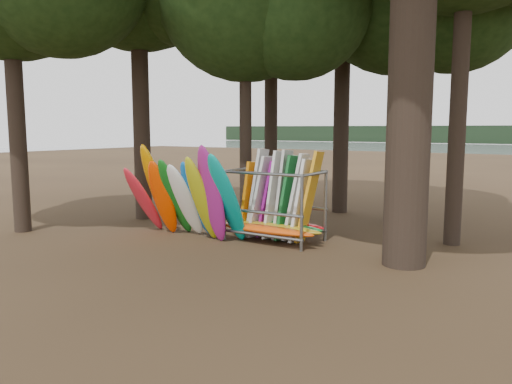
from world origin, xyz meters
The scene contains 4 objects.
ground centered at (0.00, 0.00, 0.00)m, with size 120.00×120.00×0.00m, color #47331E.
lake centered at (0.00, 60.00, 0.00)m, with size 160.00×160.00×0.00m, color gray.
kayak_row centered at (-1.90, 0.25, 1.26)m, with size 4.06×1.84×2.98m.
storage_rack centered at (0.55, 1.45, 0.99)m, with size 3.23×1.59×2.73m.
Camera 1 is at (8.03, -11.09, 3.31)m, focal length 35.00 mm.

